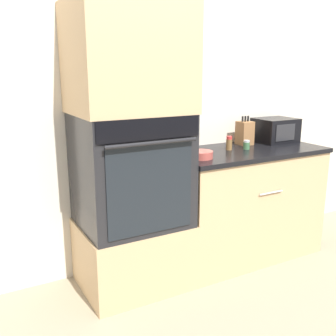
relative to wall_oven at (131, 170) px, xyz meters
name	(u,v)px	position (x,y,z in m)	size (l,w,h in m)	color
ground_plane	(198,289)	(0.37, -0.30, -0.86)	(12.00, 12.00, 0.00)	gray
wall_back	(156,105)	(0.37, 0.33, 0.39)	(8.00, 0.05, 2.50)	beige
oven_cabinet_base	(133,253)	(0.00, 0.00, -0.62)	(0.73, 0.60, 0.47)	tan
wall_oven	(131,170)	(0.00, 0.00, 0.00)	(0.71, 0.64, 0.77)	black
oven_cabinet_upper	(128,58)	(0.00, 0.00, 0.73)	(0.73, 0.60, 0.70)	tan
counter_unit	(243,203)	(0.99, 0.00, -0.40)	(1.28, 0.63, 0.90)	tan
microwave	(275,130)	(1.42, 0.13, 0.15)	(0.34, 0.28, 0.20)	black
knife_block	(245,133)	(1.10, 0.16, 0.15)	(0.12, 0.12, 0.24)	olive
bowl	(201,155)	(0.49, -0.11, 0.07)	(0.17, 0.17, 0.05)	#B24C42
condiment_jar_near	(246,145)	(0.99, -0.01, 0.08)	(0.05, 0.05, 0.07)	#427047
condiment_jar_mid	(194,147)	(0.55, 0.08, 0.09)	(0.06, 0.06, 0.09)	silver
condiment_jar_far	(229,143)	(0.85, 0.04, 0.10)	(0.05, 0.05, 0.11)	brown
condiment_jar_back	(183,144)	(0.52, 0.18, 0.10)	(0.06, 0.06, 0.10)	brown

